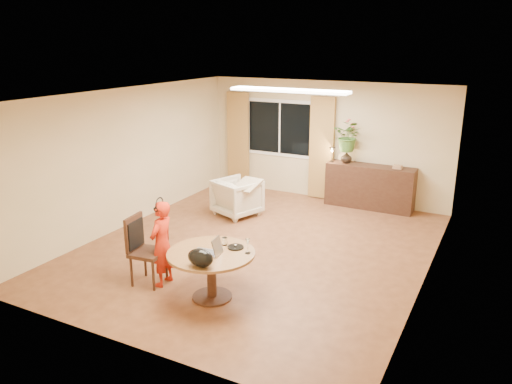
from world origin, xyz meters
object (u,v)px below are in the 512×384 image
(sideboard, at_px, (370,187))
(dining_chair, at_px, (148,251))
(armchair, at_px, (237,197))
(child, at_px, (162,244))
(dining_table, at_px, (211,262))

(sideboard, bearing_deg, dining_chair, -111.39)
(armchair, bearing_deg, dining_chair, 116.10)
(child, bearing_deg, dining_chair, -71.47)
(armchair, xyz_separation_m, sideboard, (2.25, 1.69, 0.09))
(dining_chair, bearing_deg, dining_table, -4.29)
(dining_table, bearing_deg, armchair, 113.54)
(dining_chair, xyz_separation_m, sideboard, (1.92, 4.90, -0.05))
(dining_chair, bearing_deg, armchair, 88.71)
(child, relative_size, armchair, 1.54)
(dining_chair, distance_m, armchair, 3.23)
(dining_table, relative_size, dining_chair, 1.17)
(dining_table, bearing_deg, child, 178.24)
(dining_chair, height_order, sideboard, dining_chair)
(dining_chair, distance_m, sideboard, 5.26)
(child, bearing_deg, sideboard, 156.99)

